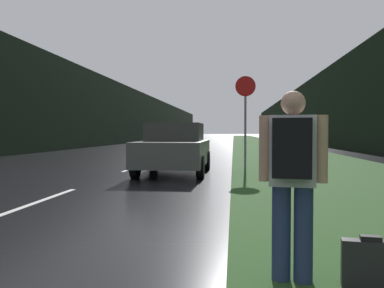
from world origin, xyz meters
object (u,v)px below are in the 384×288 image
stop_sign (245,114)px  suitcase (370,265)px  hitchhiker_with_backpack (293,173)px  car_passing_near (175,149)px

stop_sign → suitcase: bearing=-85.8°
stop_sign → suitcase: 9.94m
hitchhiker_with_backpack → car_passing_near: size_ratio=0.39×
stop_sign → car_passing_near: size_ratio=0.74×
stop_sign → suitcase: stop_sign is taller
car_passing_near → suitcase: bearing=108.0°
hitchhiker_with_backpack → car_passing_near: bearing=113.8°
hitchhiker_with_backpack → car_passing_near: 9.16m
suitcase → car_passing_near: size_ratio=0.11×
hitchhiker_with_backpack → suitcase: 0.95m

